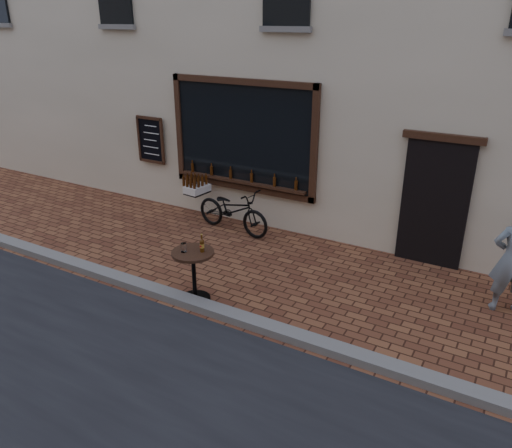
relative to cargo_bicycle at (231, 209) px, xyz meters
The scene contains 4 objects.
ground 3.52m from the cargo_bicycle, 57.44° to the right, with size 90.00×90.00×0.00m, color #5A2D1D.
kerb 3.34m from the cargo_bicycle, 55.58° to the right, with size 90.00×0.25×0.12m, color slate.
cargo_bicycle is the anchor object (origin of this frame).
bistro_table 2.73m from the cargo_bicycle, 69.59° to the right, with size 0.64×0.64×1.10m.
Camera 1 is at (3.21, -4.96, 4.07)m, focal length 35.00 mm.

